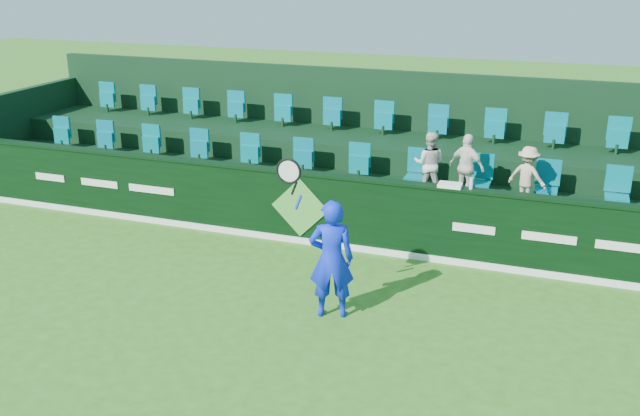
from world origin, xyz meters
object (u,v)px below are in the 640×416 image
at_px(tennis_player, 331,258).
at_px(spectator_left, 429,164).
at_px(spectator_right, 527,176).
at_px(spectator_middle, 467,167).
at_px(towel, 450,185).
at_px(drinks_bottle, 471,183).

xyz_separation_m(tennis_player, spectator_left, (0.65, 3.63, 0.49)).
bearing_deg(spectator_right, spectator_left, 19.41).
relative_size(spectator_middle, towel, 3.09).
xyz_separation_m(tennis_player, drinks_bottle, (1.58, 2.51, 0.54)).
relative_size(spectator_left, towel, 3.05).
relative_size(spectator_middle, spectator_right, 1.12).
xyz_separation_m(spectator_left, spectator_middle, (0.68, 0.00, 0.01)).
bearing_deg(drinks_bottle, spectator_middle, 102.23).
bearing_deg(spectator_right, towel, 63.38).
xyz_separation_m(spectator_left, towel, (0.58, -1.12, -0.01)).
distance_m(spectator_right, towel, 1.61).
distance_m(tennis_player, spectator_middle, 3.90).
bearing_deg(spectator_middle, tennis_player, 93.63).
xyz_separation_m(spectator_right, drinks_bottle, (-0.82, -1.12, 0.11)).
bearing_deg(spectator_middle, spectator_right, -156.18).
bearing_deg(towel, spectator_middle, 84.80).
height_order(tennis_player, towel, tennis_player).
height_order(spectator_left, spectator_right, spectator_left).
relative_size(tennis_player, drinks_bottle, 12.51).
distance_m(towel, drinks_bottle, 0.35).
bearing_deg(spectator_right, tennis_player, 76.01).
relative_size(spectator_left, drinks_bottle, 6.13).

